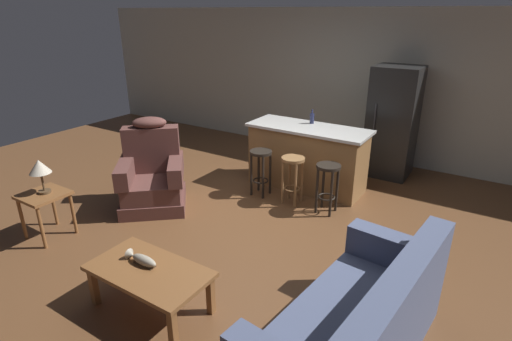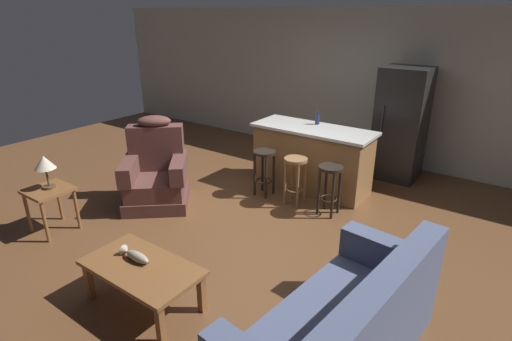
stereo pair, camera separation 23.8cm
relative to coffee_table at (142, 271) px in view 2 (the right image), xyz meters
name	(u,v)px [view 2 (the right image)]	position (x,y,z in m)	size (l,w,h in m)	color
ground_plane	(260,222)	(-0.03, 1.88, -0.36)	(12.00, 12.00, 0.00)	brown
back_wall	(362,86)	(-0.03, 5.01, 0.94)	(12.00, 0.05, 2.60)	#B2B2A3
coffee_table	(142,271)	(0.00, 0.00, 0.00)	(1.10, 0.60, 0.42)	brown
fish_figurine	(135,256)	(-0.11, 0.03, 0.10)	(0.34, 0.10, 0.10)	#4C3823
couch	(342,332)	(1.76, 0.39, -0.02)	(1.03, 1.98, 0.94)	#4C5675
recliner_near_lamp	(156,174)	(-1.55, 1.53, 0.06)	(1.18, 1.18, 1.20)	brown
end_table	(49,196)	(-1.98, 0.24, 0.10)	(0.48, 0.48, 0.56)	brown
table_lamp	(45,164)	(-1.98, 0.27, 0.50)	(0.24, 0.24, 0.41)	#4C3823
kitchen_island	(312,158)	(-0.03, 3.23, 0.11)	(1.80, 0.70, 0.95)	olive
bar_stool_left	(264,165)	(-0.46, 2.60, 0.11)	(0.32, 0.32, 0.68)	black
bar_stool_middle	(295,172)	(0.06, 2.60, 0.11)	(0.32, 0.32, 0.68)	olive
bar_stool_right	(330,181)	(0.58, 2.60, 0.11)	(0.32, 0.32, 0.68)	black
refrigerator	(401,124)	(0.88, 4.43, 0.52)	(0.70, 0.69, 1.76)	black
bottle_tall_green	(317,119)	(-0.07, 3.43, 0.67)	(0.07, 0.07, 0.22)	#23284C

